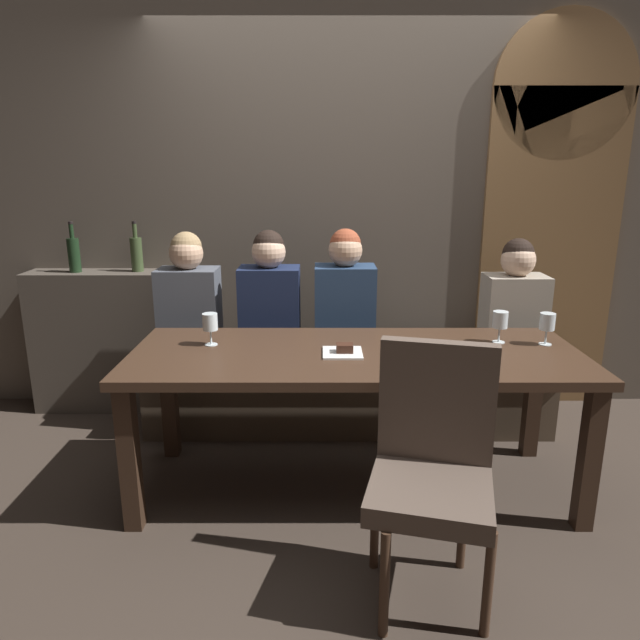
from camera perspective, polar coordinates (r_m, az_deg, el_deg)
ground at (r=3.11m, az=3.50°, el=-16.22°), size 9.00×9.00×0.00m
back_wall_tiled at (r=3.88m, az=2.81°, el=13.37°), size 6.00×0.12×3.00m
arched_door at (r=4.10m, az=22.36°, el=10.49°), size 0.90×0.05×2.55m
back_counter at (r=4.10m, az=-19.47°, el=-1.94°), size 1.10×0.28×0.95m
dining_table at (r=2.82m, az=3.71°, el=-4.83°), size 2.20×0.84×0.74m
banquette_bench at (r=3.63m, az=2.93°, el=-7.38°), size 2.50×0.44×0.45m
chair_near_side at (r=2.24m, az=11.32°, el=-13.32°), size 0.53×0.53×0.98m
diner_redhead at (r=3.53m, az=-12.83°, el=1.82°), size 0.36×0.24×0.80m
diner_bearded at (r=3.44m, az=-4.92°, el=1.88°), size 0.36×0.24×0.81m
diner_far_end at (r=3.43m, az=2.62°, el=1.97°), size 0.36×0.24×0.81m
diner_near_end at (r=3.61m, az=18.95°, el=1.38°), size 0.36×0.24×0.76m
wine_bottle_dark_red at (r=4.04m, az=-23.25°, el=6.12°), size 0.08×0.08×0.33m
wine_bottle_pale_label at (r=3.92m, az=-17.73°, el=6.40°), size 0.08×0.08×0.33m
wine_glass_center_front at (r=3.08m, az=21.88°, el=-0.30°), size 0.08×0.08×0.16m
wine_glass_center_back at (r=2.91m, az=-10.80°, el=-0.26°), size 0.08×0.08×0.16m
wine_glass_near_right at (r=3.04m, az=17.69°, el=-0.06°), size 0.08×0.08×0.16m
dessert_plate at (r=2.75m, az=2.46°, el=-3.12°), size 0.19×0.19×0.05m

